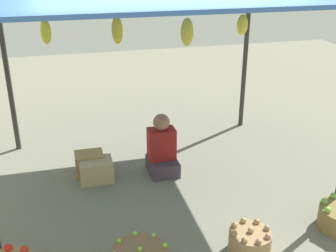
% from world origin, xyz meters
% --- Properties ---
extents(ground_plane, '(14.00, 14.00, 0.00)m').
position_xyz_m(ground_plane, '(0.00, 0.00, 0.00)').
color(ground_plane, slate).
extents(market_stall_structure, '(3.74, 2.84, 2.23)m').
position_xyz_m(market_stall_structure, '(0.00, 0.00, 2.10)').
color(market_stall_structure, '#38332D').
rests_on(market_stall_structure, ground).
extents(vendor_person, '(0.36, 0.44, 0.78)m').
position_xyz_m(vendor_person, '(0.12, 0.11, 0.30)').
color(vendor_person, '#423541').
rests_on(vendor_person, ground).
extents(basket_potatoes, '(0.40, 0.40, 0.28)m').
position_xyz_m(basket_potatoes, '(0.53, -1.63, 0.12)').
color(basket_potatoes, '#A17E54').
rests_on(basket_potatoes, ground).
extents(wooden_crate_near_vendor, '(0.40, 0.32, 0.26)m').
position_xyz_m(wooden_crate_near_vendor, '(-0.72, 0.10, 0.13)').
color(wooden_crate_near_vendor, tan).
rests_on(wooden_crate_near_vendor, ground).
extents(wooden_crate_stacked_rear, '(0.35, 0.27, 0.29)m').
position_xyz_m(wooden_crate_stacked_rear, '(-0.79, 0.28, 0.14)').
color(wooden_crate_stacked_rear, '#A07E4A').
rests_on(wooden_crate_stacked_rear, ground).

